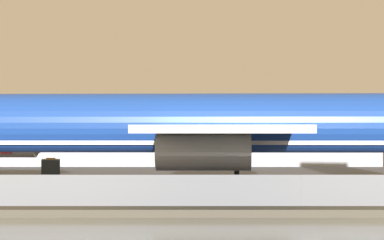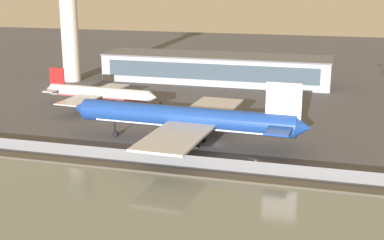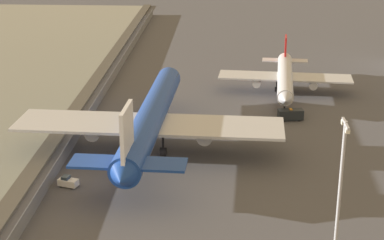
{
  "view_description": "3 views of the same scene",
  "coord_description": "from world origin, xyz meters",
  "px_view_note": "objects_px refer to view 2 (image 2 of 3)",
  "views": [
    {
      "loc": [
        -7.59,
        -79.22,
        5.32
      ],
      "look_at": [
        -7.27,
        -2.95,
        6.44
      ],
      "focal_mm": 85.0,
      "sensor_mm": 36.0,
      "label": 1
    },
    {
      "loc": [
        26.69,
        -113.5,
        36.81
      ],
      "look_at": [
        -7.28,
        4.69,
        4.09
      ],
      "focal_mm": 50.0,
      "sensor_mm": 36.0,
      "label": 2
    },
    {
      "loc": [
        103.32,
        12.29,
        45.87
      ],
      "look_at": [
        -7.97,
        6.22,
        5.41
      ],
      "focal_mm": 60.0,
      "sensor_mm": 36.0,
      "label": 3
    }
  ],
  "objects_px": {
    "ops_van": "(157,107)",
    "control_tower": "(68,8)",
    "cargo_jet_blue": "(188,119)",
    "baggage_tug": "(250,164)",
    "passenger_jet_silver": "(98,93)"
  },
  "relations": [
    {
      "from": "baggage_tug",
      "to": "ops_van",
      "type": "relative_size",
      "value": 0.65
    },
    {
      "from": "ops_van",
      "to": "control_tower",
      "type": "relative_size",
      "value": 0.12
    },
    {
      "from": "cargo_jet_blue",
      "to": "passenger_jet_silver",
      "type": "bearing_deg",
      "value": 142.43
    },
    {
      "from": "cargo_jet_blue",
      "to": "baggage_tug",
      "type": "xyz_separation_m",
      "value": [
        16.4,
        -11.7,
        -5.18
      ]
    },
    {
      "from": "ops_van",
      "to": "control_tower",
      "type": "xyz_separation_m",
      "value": [
        -45.77,
        35.48,
        25.11
      ]
    },
    {
      "from": "cargo_jet_blue",
      "to": "control_tower",
      "type": "xyz_separation_m",
      "value": [
        -63.35,
        62.95,
        20.4
      ]
    },
    {
      "from": "cargo_jet_blue",
      "to": "ops_van",
      "type": "xyz_separation_m",
      "value": [
        -17.58,
        27.47,
        -4.71
      ]
    },
    {
      "from": "passenger_jet_silver",
      "to": "ops_van",
      "type": "bearing_deg",
      "value": -0.21
    },
    {
      "from": "cargo_jet_blue",
      "to": "control_tower",
      "type": "distance_m",
      "value": 91.61
    },
    {
      "from": "cargo_jet_blue",
      "to": "baggage_tug",
      "type": "relative_size",
      "value": 16.13
    },
    {
      "from": "baggage_tug",
      "to": "control_tower",
      "type": "distance_m",
      "value": 112.2
    },
    {
      "from": "baggage_tug",
      "to": "control_tower",
      "type": "height_order",
      "value": "control_tower"
    },
    {
      "from": "cargo_jet_blue",
      "to": "control_tower",
      "type": "relative_size",
      "value": 1.23
    },
    {
      "from": "ops_van",
      "to": "control_tower",
      "type": "bearing_deg",
      "value": 142.22
    },
    {
      "from": "ops_van",
      "to": "cargo_jet_blue",
      "type": "bearing_deg",
      "value": -57.38
    }
  ]
}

